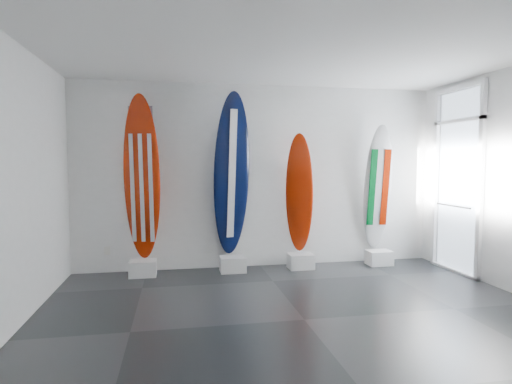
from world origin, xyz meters
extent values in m
plane|color=black|center=(0.00, 0.00, 0.00)|extent=(6.00, 6.00, 0.00)
plane|color=white|center=(0.00, 0.00, 3.00)|extent=(6.00, 6.00, 0.00)
plane|color=white|center=(0.00, 2.50, 1.50)|extent=(6.00, 0.00, 6.00)
plane|color=white|center=(0.00, -2.50, 1.50)|extent=(6.00, 0.00, 6.00)
plane|color=white|center=(-3.00, 0.00, 1.50)|extent=(0.00, 5.00, 5.00)
cube|color=silver|center=(-1.89, 2.18, 0.12)|extent=(0.40, 0.30, 0.24)
ellipsoid|color=#9A1B04|center=(-1.89, 2.28, 1.50)|extent=(0.61, 0.35, 2.53)
cube|color=silver|center=(-0.51, 2.18, 0.12)|extent=(0.40, 0.30, 0.24)
ellipsoid|color=black|center=(-0.51, 2.28, 1.53)|extent=(0.65, 0.47, 2.60)
cube|color=silver|center=(0.61, 2.18, 0.12)|extent=(0.40, 0.30, 0.24)
ellipsoid|color=#9A1B04|center=(0.61, 2.28, 1.22)|extent=(0.55, 0.51, 1.97)
cube|color=silver|center=(1.99, 2.18, 0.12)|extent=(0.40, 0.30, 0.24)
ellipsoid|color=silver|center=(1.99, 2.28, 1.30)|extent=(0.51, 0.41, 2.13)
cube|color=silver|center=(-2.45, 2.48, 0.35)|extent=(0.09, 0.02, 0.13)
camera|label=1|loc=(-1.36, -4.36, 1.73)|focal=29.59mm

